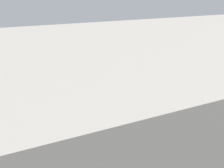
# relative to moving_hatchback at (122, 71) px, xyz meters

# --- Properties ---
(ground_plane) EXTENTS (60.00, 60.00, 0.00)m
(ground_plane) POSITION_rel_moving_hatchback_xyz_m (-1.15, 0.98, -1.03)
(ground_plane) COLOR black
(kerb_strip) EXTENTS (24.00, 3.20, 0.04)m
(kerb_strip) POSITION_rel_moving_hatchback_xyz_m (-1.15, 5.18, -1.01)
(kerb_strip) COLOR gray
(kerb_strip) RESTS_ON ground
(moving_hatchback) EXTENTS (4.24, 2.85, 2.06)m
(moving_hatchback) POSITION_rel_moving_hatchback_xyz_m (0.00, 0.00, 0.00)
(moving_hatchback) COLOR red
(moving_hatchback) RESTS_ON ground
(parked_sedan) EXTENTS (4.44, 2.14, 1.98)m
(parked_sedan) POSITION_rel_moving_hatchback_xyz_m (-7.07, 2.70, -0.03)
(parked_sedan) COLOR #191E38
(parked_sedan) RESTS_ON ground
(fire_hydrant) EXTENTS (0.42, 0.31, 0.80)m
(fire_hydrant) POSITION_rel_moving_hatchback_xyz_m (1.97, 3.56, -0.63)
(fire_hydrant) COLOR #197A2D
(fire_hydrant) RESTS_ON ground
(pedestrian) EXTENTS (0.37, 0.53, 1.62)m
(pedestrian) POSITION_rel_moving_hatchback_xyz_m (2.74, 3.92, -0.07)
(pedestrian) COLOR #1E8C4C
(pedestrian) RESTS_ON ground
(metal_railing) EXTENTS (8.84, 0.04, 1.05)m
(metal_railing) POSITION_rel_moving_hatchback_xyz_m (-1.62, 6.65, -0.31)
(metal_railing) COLOR #B7BABF
(metal_railing) RESTS_ON ground
(sign_post) EXTENTS (0.07, 0.44, 2.40)m
(sign_post) POSITION_rel_moving_hatchback_xyz_m (2.21, 5.04, 0.55)
(sign_post) COLOR #4C4C51
(sign_post) RESTS_ON ground
(puddle_patch) EXTENTS (3.71, 3.71, 0.01)m
(puddle_patch) POSITION_rel_moving_hatchback_xyz_m (-0.21, -0.44, -1.02)
(puddle_patch) COLOR black
(puddle_patch) RESTS_ON ground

